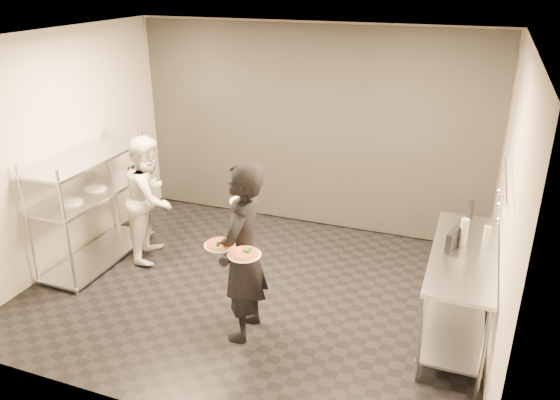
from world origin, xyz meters
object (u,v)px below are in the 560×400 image
at_px(chef, 150,198).
at_px(pizza_plate_near, 220,244).
at_px(prep_counter, 460,278).
at_px(salad_plate, 244,199).
at_px(bottle_dark, 471,210).
at_px(bottle_clear, 486,237).
at_px(waiter, 243,253).
at_px(pass_rack, 92,203).
at_px(pizza_plate_far, 244,254).
at_px(pos_monitor, 453,240).
at_px(bottle_green, 464,232).

relative_size(chef, pizza_plate_near, 5.40).
xyz_separation_m(prep_counter, salad_plate, (-2.09, -0.45, 0.71)).
xyz_separation_m(chef, bottle_dark, (3.74, 0.46, 0.23)).
bearing_deg(pizza_plate_near, bottle_clear, 25.52).
bearing_deg(bottle_dark, prep_counter, -90.61).
distance_m(waiter, bottle_clear, 2.34).
relative_size(pass_rack, salad_plate, 5.59).
bearing_deg(pizza_plate_far, bottle_dark, 44.08).
bearing_deg(bottle_dark, pizza_plate_near, -140.62).
xyz_separation_m(bottle_clear, bottle_dark, (-0.17, 0.65, -0.01)).
xyz_separation_m(prep_counter, pizza_plate_near, (-2.12, -0.94, 0.45)).
xyz_separation_m(chef, pizza_plate_near, (1.61, -1.28, 0.28)).
height_order(pos_monitor, bottle_clear, bottle_clear).
bearing_deg(bottle_green, pizza_plate_near, -152.58).
distance_m(pass_rack, chef, 0.69).
bearing_deg(pos_monitor, bottle_clear, 38.01).
xyz_separation_m(salad_plate, bottle_green, (2.06, 0.59, -0.27)).
xyz_separation_m(prep_counter, pizza_plate_far, (-1.85, -1.00, 0.43)).
height_order(waiter, pos_monitor, waiter).
xyz_separation_m(prep_counter, waiter, (-1.98, -0.75, 0.28)).
bearing_deg(pos_monitor, prep_counter, 5.47).
xyz_separation_m(pass_rack, pizza_plate_near, (2.21, -0.94, 0.31)).
bearing_deg(pass_rack, bottle_green, 1.88).
relative_size(pizza_plate_far, bottle_green, 1.11).
height_order(chef, pos_monitor, chef).
relative_size(waiter, pizza_plate_far, 5.93).
xyz_separation_m(waiter, pizza_plate_near, (-0.14, -0.19, 0.17)).
bearing_deg(bottle_green, salad_plate, -163.98).
height_order(pass_rack, pizza_plate_near, pass_rack).
relative_size(prep_counter, salad_plate, 6.28).
bearing_deg(pizza_plate_near, waiter, 54.48).
bearing_deg(pizza_plate_far, prep_counter, 28.37).
relative_size(prep_counter, pizza_plate_near, 6.13).
relative_size(waiter, salad_plate, 6.34).
bearing_deg(pos_monitor, pizza_plate_far, -135.61).
distance_m(pizza_plate_far, bottle_green, 2.14).
bearing_deg(pizza_plate_near, pos_monitor, 25.73).
relative_size(waiter, bottle_clear, 8.07).
bearing_deg(pass_rack, salad_plate, -11.32).
bearing_deg(pizza_plate_far, waiter, 117.70).
xyz_separation_m(pizza_plate_near, bottle_clear, (2.30, 1.10, -0.04)).
distance_m(prep_counter, bottle_dark, 0.89).
distance_m(waiter, salad_plate, 0.53).
distance_m(pass_rack, pizza_plate_near, 2.42).
distance_m(chef, pos_monitor, 3.63).
xyz_separation_m(waiter, bottle_green, (1.95, 0.89, 0.15)).
bearing_deg(bottle_dark, pizza_plate_far, -135.92).
xyz_separation_m(pizza_plate_near, bottle_dark, (2.13, 1.74, -0.05)).
height_order(prep_counter, chef, chef).
bearing_deg(bottle_clear, pizza_plate_near, -154.48).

